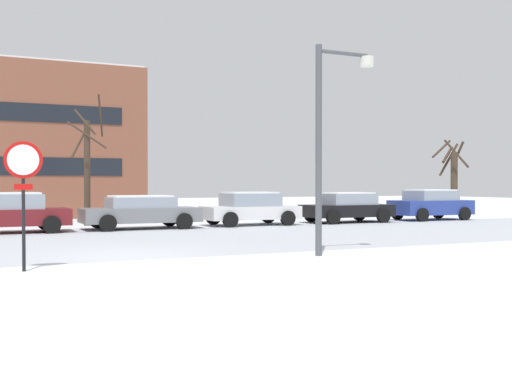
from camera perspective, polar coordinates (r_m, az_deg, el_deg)
The scene contains 12 objects.
ground_plane at distance 16.06m, azimuth -11.70°, elevation -5.65°, with size 120.00×120.00×0.00m, color white.
road_surface at distance 19.72m, azimuth -14.32°, elevation -4.46°, with size 80.00×9.54×0.00m.
stop_sign at distance 13.79m, azimuth -20.12°, elevation 1.02°, with size 0.75×0.17×2.65m.
street_lamp at distance 16.02m, azimuth 6.60°, elevation 5.88°, with size 1.69×0.36×5.22m.
parked_car_maroon at distance 24.68m, azimuth -21.22°, elevation -1.72°, with size 4.19×2.08×1.47m.
parked_car_gray at distance 25.52m, azimuth -10.31°, elevation -1.72°, with size 4.59×2.19×1.32m.
parked_car_white at distance 27.31m, azimuth -0.53°, elevation -1.47°, with size 4.09×2.16×1.43m.
parked_car_black at distance 29.56m, azimuth 8.15°, elevation -1.34°, with size 4.13×2.18×1.39m.
parked_car_blue at distance 32.42m, azimuth 15.38°, elevation -1.08°, with size 4.00×2.11×1.50m.
tree_far_left at distance 28.00m, azimuth -14.89°, elevation 2.19°, with size 1.72×1.66×5.55m.
tree_far_mid at distance 38.29m, azimuth 17.25°, elevation 1.28°, with size 1.82×2.10×4.38m.
building_far_left at distance 37.59m, azimuth -21.84°, elevation 4.09°, with size 13.87×9.03×8.03m.
Camera 1 is at (-3.80, -15.50, 1.78)m, focal length 44.65 mm.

